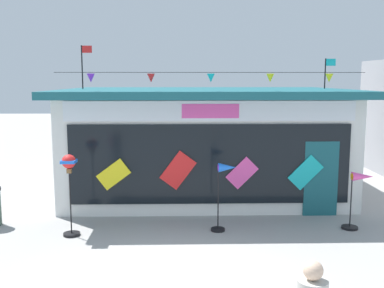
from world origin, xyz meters
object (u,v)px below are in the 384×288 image
at_px(wind_spinner_far_left, 69,176).
at_px(wind_spinner_left, 224,184).
at_px(kite_shop_building, 204,140).
at_px(wind_spinner_center_left, 359,190).

xyz_separation_m(wind_spinner_far_left, wind_spinner_left, (3.59, 0.23, -0.26)).
relative_size(kite_shop_building, wind_spinner_center_left, 6.08).
relative_size(kite_shop_building, wind_spinner_left, 5.17).
xyz_separation_m(wind_spinner_far_left, wind_spinner_center_left, (6.84, 0.29, -0.47)).
relative_size(wind_spinner_left, wind_spinner_center_left, 1.18).
xyz_separation_m(wind_spinner_left, wind_spinner_center_left, (3.26, 0.06, -0.20)).
bearing_deg(wind_spinner_far_left, wind_spinner_center_left, 2.44).
xyz_separation_m(kite_shop_building, wind_spinner_left, (0.26, -3.88, -0.51)).
bearing_deg(wind_spinner_left, wind_spinner_center_left, 1.03).
distance_m(kite_shop_building, wind_spinner_far_left, 5.29).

